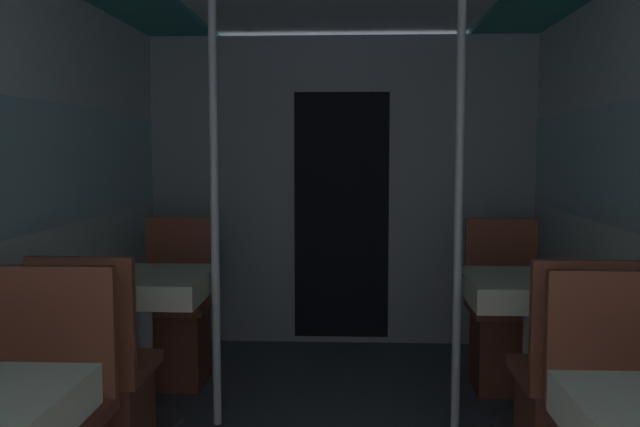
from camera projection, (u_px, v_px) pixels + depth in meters
name	position (u px, v px, depth m)	size (l,w,h in m)	color
bulkhead_far	(342.00, 192.00, 4.86)	(2.59, 0.09, 2.08)	gray
dining_table_left_1	(142.00, 295.00, 3.42)	(0.63, 0.63, 0.73)	#4C4C51
chair_left_near_1	(100.00, 407.00, 2.85)	(0.40, 0.40, 0.93)	brown
chair_left_far_1	(175.00, 331.00, 4.04)	(0.40, 0.40, 0.93)	brown
support_pole_left_1	(215.00, 210.00, 3.36)	(0.04, 0.04, 2.08)	silver
dining_table_right_1	(534.00, 299.00, 3.33)	(0.63, 0.63, 0.73)	#4C4C51
chair_right_near_1	(570.00, 416.00, 2.76)	(0.40, 0.40, 0.93)	brown
chair_right_far_1	(505.00, 335.00, 3.95)	(0.40, 0.40, 0.93)	brown
support_pole_right_1	(459.00, 211.00, 3.31)	(0.04, 0.04, 2.08)	silver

